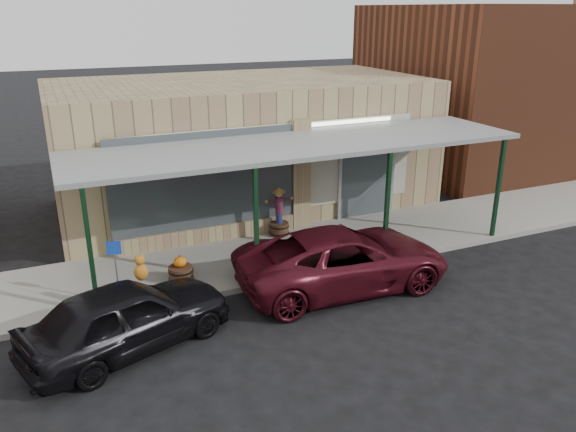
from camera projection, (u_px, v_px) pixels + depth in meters
name	position (u px, v px, depth m)	size (l,w,h in m)	color
ground	(367.00, 313.00, 12.47)	(120.00, 120.00, 0.00)	black
sidewalk	(300.00, 250.00, 15.54)	(40.00, 3.20, 0.15)	gray
storefront	(243.00, 144.00, 18.76)	(12.00, 6.25, 4.20)	tan
awning	(301.00, 146.00, 14.49)	(12.00, 3.00, 3.04)	slate
block_buildings_near	(285.00, 87.00, 19.82)	(61.00, 8.00, 8.00)	brown
barrel_scarecrow	(279.00, 219.00, 16.23)	(0.87, 0.62, 1.43)	#4D301E
barrel_pumpkin	(181.00, 272.00, 13.51)	(0.75, 0.75, 0.69)	#4D301E
handicap_sign	(116.00, 264.00, 12.26)	(0.31, 0.08, 1.49)	gray
parked_sedan	(127.00, 316.00, 10.95)	(4.45, 2.93, 1.54)	black
car_maroon	(343.00, 259.00, 13.44)	(2.39, 5.19, 1.44)	#4C0F1A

